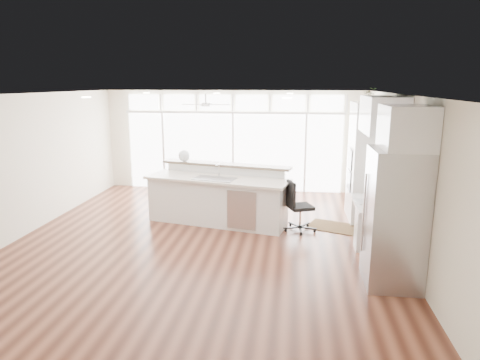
# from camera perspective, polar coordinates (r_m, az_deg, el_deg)

# --- Properties ---
(floor) EXTENTS (7.00, 8.00, 0.02)m
(floor) POSITION_cam_1_polar(r_m,az_deg,el_deg) (8.16, -4.89, -8.06)
(floor) COLOR #492116
(floor) RESTS_ON ground
(ceiling) EXTENTS (7.00, 8.00, 0.02)m
(ceiling) POSITION_cam_1_polar(r_m,az_deg,el_deg) (7.63, -5.28, 11.32)
(ceiling) COLOR silver
(ceiling) RESTS_ON wall_back
(wall_back) EXTENTS (7.00, 0.04, 2.70)m
(wall_back) POSITION_cam_1_polar(r_m,az_deg,el_deg) (11.67, -0.87, 5.24)
(wall_back) COLOR white
(wall_back) RESTS_ON floor
(wall_front) EXTENTS (7.00, 0.04, 2.70)m
(wall_front) POSITION_cam_1_polar(r_m,az_deg,el_deg) (4.12, -17.20, -9.81)
(wall_front) COLOR white
(wall_front) RESTS_ON floor
(wall_left) EXTENTS (0.04, 8.00, 2.70)m
(wall_left) POSITION_cam_1_polar(r_m,az_deg,el_deg) (9.19, -26.94, 1.76)
(wall_left) COLOR white
(wall_left) RESTS_ON floor
(wall_right) EXTENTS (0.04, 8.00, 2.70)m
(wall_right) POSITION_cam_1_polar(r_m,az_deg,el_deg) (7.82, 20.83, 0.60)
(wall_right) COLOR white
(wall_right) RESTS_ON floor
(glass_wall) EXTENTS (5.80, 0.06, 2.08)m
(glass_wall) POSITION_cam_1_polar(r_m,az_deg,el_deg) (11.65, -0.91, 3.74)
(glass_wall) COLOR white
(glass_wall) RESTS_ON wall_back
(transom_row) EXTENTS (5.90, 0.06, 0.40)m
(transom_row) POSITION_cam_1_polar(r_m,az_deg,el_deg) (11.52, -0.93, 10.29)
(transom_row) COLOR white
(transom_row) RESTS_ON wall_back
(desk_window) EXTENTS (0.04, 0.85, 0.85)m
(desk_window) POSITION_cam_1_polar(r_m,az_deg,el_deg) (8.07, 20.19, 2.44)
(desk_window) COLOR white
(desk_window) RESTS_ON wall_right
(ceiling_fan) EXTENTS (1.16, 1.16, 0.32)m
(ceiling_fan) POSITION_cam_1_polar(r_m,az_deg,el_deg) (10.48, -4.60, 10.54)
(ceiling_fan) COLOR silver
(ceiling_fan) RESTS_ON ceiling
(recessed_lights) EXTENTS (3.40, 3.00, 0.02)m
(recessed_lights) POSITION_cam_1_polar(r_m,az_deg,el_deg) (7.83, -4.96, 11.22)
(recessed_lights) COLOR white
(recessed_lights) RESTS_ON ceiling
(oven_cabinet) EXTENTS (0.64, 1.20, 2.50)m
(oven_cabinet) POSITION_cam_1_polar(r_m,az_deg,el_deg) (9.51, 16.42, 2.36)
(oven_cabinet) COLOR white
(oven_cabinet) RESTS_ON floor
(desk_nook) EXTENTS (0.72, 1.30, 0.76)m
(desk_nook) POSITION_cam_1_polar(r_m,az_deg,el_deg) (8.28, 17.33, -5.46)
(desk_nook) COLOR white
(desk_nook) RESTS_ON floor
(upper_cabinets) EXTENTS (0.64, 1.30, 0.64)m
(upper_cabinets) POSITION_cam_1_polar(r_m,az_deg,el_deg) (7.91, 18.57, 8.23)
(upper_cabinets) COLOR white
(upper_cabinets) RESTS_ON wall_right
(refrigerator) EXTENTS (0.76, 0.90, 2.00)m
(refrigerator) POSITION_cam_1_polar(r_m,az_deg,el_deg) (6.55, 19.92, -4.79)
(refrigerator) COLOR #A7A8AC
(refrigerator) RESTS_ON floor
(fridge_cabinet) EXTENTS (0.64, 0.90, 0.60)m
(fridge_cabinet) POSITION_cam_1_polar(r_m,az_deg,el_deg) (6.31, 21.35, 6.54)
(fridge_cabinet) COLOR white
(fridge_cabinet) RESTS_ON wall_right
(framed_photos) EXTENTS (0.06, 0.22, 0.80)m
(framed_photos) POSITION_cam_1_polar(r_m,az_deg,el_deg) (8.69, 19.24, 2.21)
(framed_photos) COLOR black
(framed_photos) RESTS_ON wall_right
(kitchen_island) EXTENTS (3.18, 1.77, 1.19)m
(kitchen_island) POSITION_cam_1_polar(r_m,az_deg,el_deg) (8.94, -3.08, -2.08)
(kitchen_island) COLOR white
(kitchen_island) RESTS_ON floor
(rug) EXTENTS (1.18, 1.02, 0.01)m
(rug) POSITION_cam_1_polar(r_m,az_deg,el_deg) (9.04, 12.32, -6.10)
(rug) COLOR #372311
(rug) RESTS_ON floor
(office_chair) EXTENTS (0.67, 0.65, 1.01)m
(office_chair) POSITION_cam_1_polar(r_m,az_deg,el_deg) (8.56, 8.07, -3.50)
(office_chair) COLOR black
(office_chair) RESTS_ON floor
(fishbowl) EXTENTS (0.27, 0.27, 0.26)m
(fishbowl) POSITION_cam_1_polar(r_m,az_deg,el_deg) (9.53, -7.45, 3.24)
(fishbowl) COLOR white
(fishbowl) RESTS_ON kitchen_island
(monitor) EXTENTS (0.16, 0.47, 0.39)m
(monitor) POSITION_cam_1_polar(r_m,az_deg,el_deg) (8.11, 17.04, -1.60)
(monitor) COLOR black
(monitor) RESTS_ON desk_nook
(keyboard) EXTENTS (0.17, 0.34, 0.02)m
(keyboard) POSITION_cam_1_polar(r_m,az_deg,el_deg) (8.13, 15.77, -2.83)
(keyboard) COLOR silver
(keyboard) RESTS_ON desk_nook
(potted_plant) EXTENTS (0.29, 0.32, 0.23)m
(potted_plant) POSITION_cam_1_polar(r_m,az_deg,el_deg) (9.37, 16.95, 10.59)
(potted_plant) COLOR #315122
(potted_plant) RESTS_ON oven_cabinet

